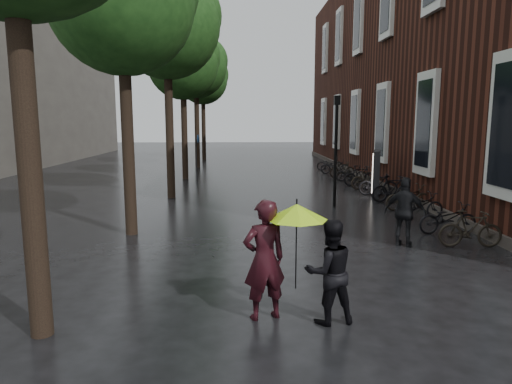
{
  "coord_description": "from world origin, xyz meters",
  "views": [
    {
      "loc": [
        -1.06,
        -5.41,
        3.13
      ],
      "look_at": [
        -0.67,
        6.42,
        1.26
      ],
      "focal_mm": 32.0,
      "sensor_mm": 36.0,
      "label": 1
    }
  ],
  "objects_px": {
    "person_burgundy": "(264,260)",
    "pedestrian_walking": "(405,212)",
    "ad_lightbox": "(376,174)",
    "lamp_post": "(336,140)",
    "parked_bicycles": "(373,183)",
    "person_black": "(329,272)"
  },
  "relations": [
    {
      "from": "person_burgundy",
      "to": "person_black",
      "type": "relative_size",
      "value": 1.18
    },
    {
      "from": "person_burgundy",
      "to": "person_black",
      "type": "distance_m",
      "value": 1.02
    },
    {
      "from": "person_burgundy",
      "to": "lamp_post",
      "type": "relative_size",
      "value": 0.48
    },
    {
      "from": "pedestrian_walking",
      "to": "parked_bicycles",
      "type": "xyz_separation_m",
      "value": [
        1.61,
        8.28,
        -0.41
      ]
    },
    {
      "from": "person_black",
      "to": "pedestrian_walking",
      "type": "relative_size",
      "value": 0.94
    },
    {
      "from": "ad_lightbox",
      "to": "lamp_post",
      "type": "distance_m",
      "value": 3.29
    },
    {
      "from": "person_burgundy",
      "to": "person_black",
      "type": "xyz_separation_m",
      "value": [
        1.0,
        -0.18,
        -0.14
      ]
    },
    {
      "from": "person_burgundy",
      "to": "pedestrian_walking",
      "type": "xyz_separation_m",
      "value": [
        3.72,
        4.1,
        -0.09
      ]
    },
    {
      "from": "pedestrian_walking",
      "to": "ad_lightbox",
      "type": "xyz_separation_m",
      "value": [
        1.44,
        7.35,
        0.08
      ]
    },
    {
      "from": "person_burgundy",
      "to": "lamp_post",
      "type": "bearing_deg",
      "value": -126.56
    },
    {
      "from": "ad_lightbox",
      "to": "lamp_post",
      "type": "xyz_separation_m",
      "value": [
        -2.11,
        -2.06,
        1.47
      ]
    },
    {
      "from": "person_black",
      "to": "pedestrian_walking",
      "type": "xyz_separation_m",
      "value": [
        2.72,
        4.28,
        0.05
      ]
    },
    {
      "from": "lamp_post",
      "to": "person_black",
      "type": "bearing_deg",
      "value": -102.05
    },
    {
      "from": "person_black",
      "to": "lamp_post",
      "type": "relative_size",
      "value": 0.41
    },
    {
      "from": "person_black",
      "to": "pedestrian_walking",
      "type": "bearing_deg",
      "value": -132.94
    },
    {
      "from": "person_black",
      "to": "parked_bicycles",
      "type": "xyz_separation_m",
      "value": [
        4.33,
        12.56,
        -0.36
      ]
    },
    {
      "from": "pedestrian_walking",
      "to": "lamp_post",
      "type": "bearing_deg",
      "value": -48.96
    },
    {
      "from": "person_burgundy",
      "to": "ad_lightbox",
      "type": "xyz_separation_m",
      "value": [
        5.15,
        11.45,
        -0.01
      ]
    },
    {
      "from": "parked_bicycles",
      "to": "lamp_post",
      "type": "xyz_separation_m",
      "value": [
        -2.28,
        -2.98,
        1.96
      ]
    },
    {
      "from": "person_black",
      "to": "ad_lightbox",
      "type": "bearing_deg",
      "value": -120.15
    },
    {
      "from": "person_burgundy",
      "to": "ad_lightbox",
      "type": "bearing_deg",
      "value": -132.84
    },
    {
      "from": "parked_bicycles",
      "to": "ad_lightbox",
      "type": "distance_m",
      "value": 1.06
    }
  ]
}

